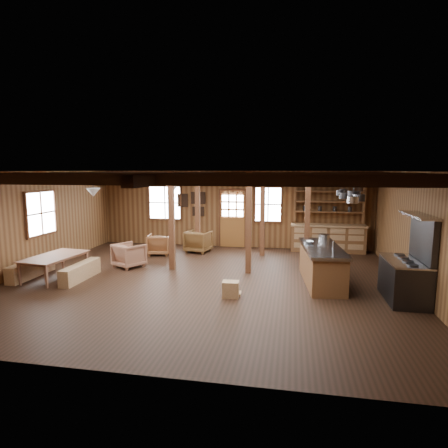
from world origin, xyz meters
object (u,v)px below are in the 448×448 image
at_px(commercial_range, 407,273).
at_px(dining_table, 56,267).
at_px(armchair_b, 198,241).
at_px(armchair_c, 129,255).
at_px(kitchen_island, 321,265).
at_px(armchair_a, 159,244).

xyz_separation_m(commercial_range, dining_table, (-8.55, 0.15, -0.32)).
bearing_deg(armchair_b, armchair_c, 68.60).
xyz_separation_m(kitchen_island, armchair_a, (-5.14, 2.34, -0.13)).
bearing_deg(armchair_a, kitchen_island, 146.30).
bearing_deg(armchair_b, commercial_range, 156.19).
relative_size(dining_table, armchair_b, 2.12).
height_order(kitchen_island, commercial_range, commercial_range).
distance_m(armchair_a, armchair_c, 1.74).
height_order(commercial_range, armchair_c, commercial_range).
bearing_deg(dining_table, armchair_a, -22.46).
bearing_deg(commercial_range, kitchen_island, 150.35).
bearing_deg(dining_table, kitchen_island, -77.57).
bearing_deg(kitchen_island, armchair_c, 167.92).
relative_size(commercial_range, armchair_a, 2.53).
distance_m(armchair_b, armchair_c, 2.78).
distance_m(dining_table, armchair_b, 4.77).
bearing_deg(armchair_a, dining_table, 52.84).
bearing_deg(commercial_range, armchair_c, 167.37).
relative_size(armchair_a, armchair_c, 0.97).
distance_m(commercial_range, armchair_b, 6.92).
distance_m(kitchen_island, armchair_c, 5.48).
bearing_deg(armchair_b, dining_table, 64.04).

